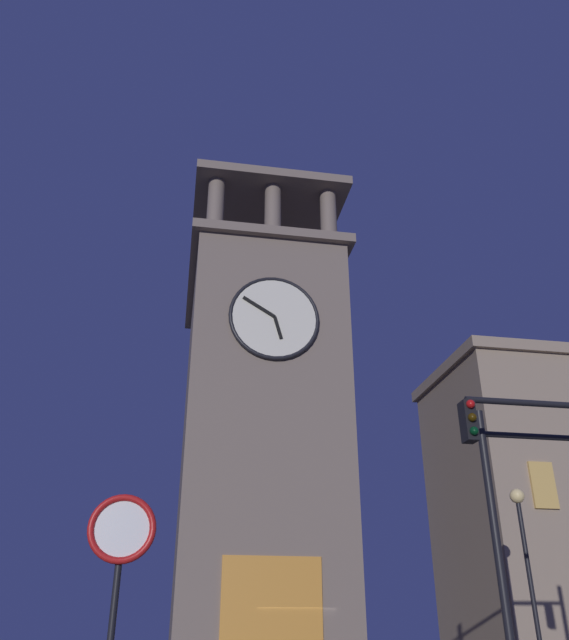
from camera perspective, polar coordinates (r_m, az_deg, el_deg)
clocktower at (r=27.07m, az=-2.46°, el=-11.30°), size 6.63×9.52×22.55m
traffic_signal_near at (r=13.84m, az=22.02°, el=-15.62°), size 3.39×0.41×5.84m
street_lamp at (r=21.43m, az=20.61°, el=-18.63°), size 0.44×0.44×5.78m
no_horn_sign at (r=7.97m, az=-14.46°, el=-19.63°), size 0.78×0.14×3.24m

